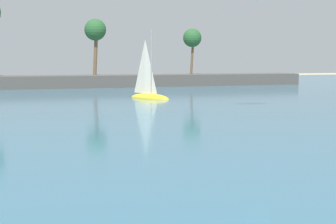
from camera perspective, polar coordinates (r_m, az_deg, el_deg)
sea at (r=62.28m, az=-15.18°, el=1.78°), size 220.00×107.65×0.06m
palm_headland at (r=75.94m, az=-17.43°, el=4.53°), size 86.54×6.62×12.82m
sailboat_near_shore at (r=54.82m, az=-2.09°, el=2.21°), size 3.92×5.39×7.65m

